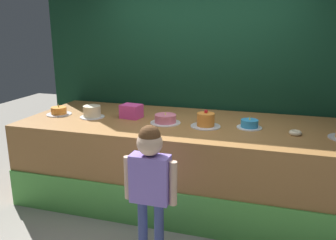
{
  "coord_description": "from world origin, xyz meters",
  "views": [
    {
      "loc": [
        0.86,
        -2.92,
        1.96
      ],
      "look_at": [
        -0.14,
        0.42,
        1.02
      ],
      "focal_mm": 36.92,
      "sensor_mm": 36.0,
      "label": 1
    }
  ],
  "objects_px": {
    "pink_box": "(131,111)",
    "cake_right": "(249,124)",
    "child_figure": "(150,175)",
    "cake_left": "(92,112)",
    "cake_center_right": "(206,121)",
    "cake_center_left": "(165,119)",
    "cake_far_left": "(59,111)",
    "donut": "(295,133)"
  },
  "relations": [
    {
      "from": "cake_left",
      "to": "pink_box",
      "type": "bearing_deg",
      "value": 14.22
    },
    {
      "from": "child_figure",
      "to": "cake_center_right",
      "type": "bearing_deg",
      "value": 75.05
    },
    {
      "from": "cake_far_left",
      "to": "cake_right",
      "type": "bearing_deg",
      "value": 1.91
    },
    {
      "from": "donut",
      "to": "cake_left",
      "type": "bearing_deg",
      "value": 178.94
    },
    {
      "from": "child_figure",
      "to": "cake_center_right",
      "type": "distance_m",
      "value": 1.07
    },
    {
      "from": "child_figure",
      "to": "cake_left",
      "type": "xyz_separation_m",
      "value": [
        -1.08,
        1.02,
        0.22
      ]
    },
    {
      "from": "child_figure",
      "to": "donut",
      "type": "relative_size",
      "value": 9.84
    },
    {
      "from": "cake_left",
      "to": "cake_far_left",
      "type": "bearing_deg",
      "value": 179.74
    },
    {
      "from": "pink_box",
      "to": "child_figure",
      "type": "bearing_deg",
      "value": -60.78
    },
    {
      "from": "cake_center_left",
      "to": "donut",
      "type": "bearing_deg",
      "value": -1.89
    },
    {
      "from": "child_figure",
      "to": "cake_right",
      "type": "relative_size",
      "value": 4.57
    },
    {
      "from": "cake_center_right",
      "to": "cake_center_left",
      "type": "bearing_deg",
      "value": 178.92
    },
    {
      "from": "child_figure",
      "to": "cake_center_left",
      "type": "height_order",
      "value": "child_figure"
    },
    {
      "from": "donut",
      "to": "cake_center_left",
      "type": "relative_size",
      "value": 0.37
    },
    {
      "from": "pink_box",
      "to": "cake_left",
      "type": "xyz_separation_m",
      "value": [
        -0.45,
        -0.11,
        -0.01
      ]
    },
    {
      "from": "pink_box",
      "to": "cake_center_left",
      "type": "distance_m",
      "value": 0.47
    },
    {
      "from": "donut",
      "to": "pink_box",
      "type": "bearing_deg",
      "value": 175.06
    },
    {
      "from": "cake_left",
      "to": "cake_center_left",
      "type": "height_order",
      "value": "cake_left"
    },
    {
      "from": "cake_right",
      "to": "pink_box",
      "type": "bearing_deg",
      "value": 178.43
    },
    {
      "from": "donut",
      "to": "cake_far_left",
      "type": "distance_m",
      "value": 2.7
    },
    {
      "from": "cake_far_left",
      "to": "cake_center_left",
      "type": "relative_size",
      "value": 0.89
    },
    {
      "from": "cake_center_left",
      "to": "cake_far_left",
      "type": "bearing_deg",
      "value": -179.95
    },
    {
      "from": "child_figure",
      "to": "cake_left",
      "type": "height_order",
      "value": "child_figure"
    },
    {
      "from": "child_figure",
      "to": "pink_box",
      "type": "height_order",
      "value": "child_figure"
    },
    {
      "from": "cake_center_left",
      "to": "cake_right",
      "type": "height_order",
      "value": "cake_right"
    },
    {
      "from": "cake_left",
      "to": "cake_center_right",
      "type": "height_order",
      "value": "cake_center_right"
    },
    {
      "from": "donut",
      "to": "cake_right",
      "type": "distance_m",
      "value": 0.47
    },
    {
      "from": "pink_box",
      "to": "cake_center_right",
      "type": "relative_size",
      "value": 0.71
    },
    {
      "from": "donut",
      "to": "cake_center_left",
      "type": "height_order",
      "value": "cake_center_left"
    },
    {
      "from": "cake_center_left",
      "to": "cake_center_right",
      "type": "bearing_deg",
      "value": -1.08
    },
    {
      "from": "cake_far_left",
      "to": "cake_center_left",
      "type": "distance_m",
      "value": 1.35
    },
    {
      "from": "cake_center_right",
      "to": "cake_right",
      "type": "relative_size",
      "value": 1.21
    },
    {
      "from": "cake_center_left",
      "to": "cake_left",
      "type": "bearing_deg",
      "value": -179.8
    },
    {
      "from": "donut",
      "to": "cake_center_right",
      "type": "bearing_deg",
      "value": 177.7
    },
    {
      "from": "cake_left",
      "to": "cake_right",
      "type": "xyz_separation_m",
      "value": [
        1.8,
        0.08,
        -0.02
      ]
    },
    {
      "from": "cake_far_left",
      "to": "cake_left",
      "type": "bearing_deg",
      "value": -0.26
    },
    {
      "from": "pink_box",
      "to": "cake_right",
      "type": "relative_size",
      "value": 0.86
    },
    {
      "from": "cake_left",
      "to": "cake_center_left",
      "type": "relative_size",
      "value": 0.85
    },
    {
      "from": "child_figure",
      "to": "cake_center_left",
      "type": "distance_m",
      "value": 1.05
    },
    {
      "from": "child_figure",
      "to": "cake_far_left",
      "type": "relative_size",
      "value": 4.03
    },
    {
      "from": "pink_box",
      "to": "cake_right",
      "type": "xyz_separation_m",
      "value": [
        1.35,
        -0.04,
        -0.04
      ]
    },
    {
      "from": "cake_center_left",
      "to": "cake_right",
      "type": "xyz_separation_m",
      "value": [
        0.9,
        0.07,
        -0.0
      ]
    }
  ]
}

